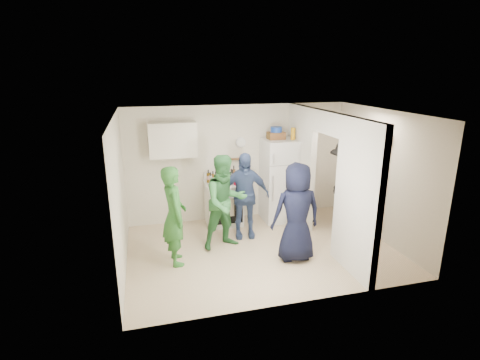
# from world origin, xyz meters

# --- Properties ---
(floor) EXTENTS (4.80, 4.80, 0.00)m
(floor) POSITION_xyz_m (0.00, 0.00, 0.00)
(floor) COLOR beige
(floor) RESTS_ON ground
(wall_back) EXTENTS (4.80, 0.00, 4.80)m
(wall_back) POSITION_xyz_m (0.00, 1.70, 1.25)
(wall_back) COLOR silver
(wall_back) RESTS_ON floor
(wall_front) EXTENTS (4.80, 0.00, 4.80)m
(wall_front) POSITION_xyz_m (0.00, -1.70, 1.25)
(wall_front) COLOR silver
(wall_front) RESTS_ON floor
(wall_left) EXTENTS (0.00, 3.40, 3.40)m
(wall_left) POSITION_xyz_m (-2.40, 0.00, 1.25)
(wall_left) COLOR silver
(wall_left) RESTS_ON floor
(wall_right) EXTENTS (0.00, 3.40, 3.40)m
(wall_right) POSITION_xyz_m (2.40, 0.00, 1.25)
(wall_right) COLOR silver
(wall_right) RESTS_ON floor
(ceiling) EXTENTS (4.80, 4.80, 0.00)m
(ceiling) POSITION_xyz_m (0.00, 0.00, 2.50)
(ceiling) COLOR white
(ceiling) RESTS_ON wall_back
(partition_pier_back) EXTENTS (0.12, 1.20, 2.50)m
(partition_pier_back) POSITION_xyz_m (1.20, 1.10, 1.25)
(partition_pier_back) COLOR silver
(partition_pier_back) RESTS_ON floor
(partition_pier_front) EXTENTS (0.12, 1.20, 2.50)m
(partition_pier_front) POSITION_xyz_m (1.20, -1.10, 1.25)
(partition_pier_front) COLOR silver
(partition_pier_front) RESTS_ON floor
(partition_header) EXTENTS (0.12, 1.00, 0.40)m
(partition_header) POSITION_xyz_m (1.20, 0.00, 2.30)
(partition_header) COLOR silver
(partition_header) RESTS_ON partition_pier_back
(stove) EXTENTS (0.77, 0.64, 0.91)m
(stove) POSITION_xyz_m (-0.41, 1.37, 0.46)
(stove) COLOR white
(stove) RESTS_ON floor
(upper_cabinet) EXTENTS (0.95, 0.34, 0.70)m
(upper_cabinet) POSITION_xyz_m (-1.40, 1.52, 1.85)
(upper_cabinet) COLOR silver
(upper_cabinet) RESTS_ON wall_back
(fridge) EXTENTS (0.74, 0.72, 1.79)m
(fridge) POSITION_xyz_m (0.84, 1.34, 0.89)
(fridge) COLOR silver
(fridge) RESTS_ON floor
(wicker_basket) EXTENTS (0.35, 0.25, 0.15)m
(wicker_basket) POSITION_xyz_m (0.74, 1.39, 1.86)
(wicker_basket) COLOR brown
(wicker_basket) RESTS_ON fridge
(blue_bowl) EXTENTS (0.24, 0.24, 0.11)m
(blue_bowl) POSITION_xyz_m (0.74, 1.39, 1.99)
(blue_bowl) COLOR #16399A
(blue_bowl) RESTS_ON wicker_basket
(yellow_cup_stack_top) EXTENTS (0.09, 0.09, 0.25)m
(yellow_cup_stack_top) POSITION_xyz_m (1.06, 1.24, 1.91)
(yellow_cup_stack_top) COLOR orange
(yellow_cup_stack_top) RESTS_ON fridge
(wall_clock) EXTENTS (0.22, 0.02, 0.22)m
(wall_clock) POSITION_xyz_m (0.05, 1.68, 1.70)
(wall_clock) COLOR white
(wall_clock) RESTS_ON wall_back
(spice_shelf) EXTENTS (0.35, 0.08, 0.03)m
(spice_shelf) POSITION_xyz_m (0.00, 1.65, 1.35)
(spice_shelf) COLOR olive
(spice_shelf) RESTS_ON wall_back
(nook_window) EXTENTS (0.03, 0.70, 0.80)m
(nook_window) POSITION_xyz_m (2.38, 0.20, 1.65)
(nook_window) COLOR black
(nook_window) RESTS_ON wall_right
(nook_window_frame) EXTENTS (0.04, 0.76, 0.86)m
(nook_window_frame) POSITION_xyz_m (2.36, 0.20, 1.65)
(nook_window_frame) COLOR white
(nook_window_frame) RESTS_ON wall_right
(nook_valance) EXTENTS (0.04, 0.82, 0.18)m
(nook_valance) POSITION_xyz_m (2.34, 0.20, 2.00)
(nook_valance) COLOR white
(nook_valance) RESTS_ON wall_right
(yellow_cup_stack_stove) EXTENTS (0.09, 0.09, 0.25)m
(yellow_cup_stack_stove) POSITION_xyz_m (-0.53, 1.15, 1.04)
(yellow_cup_stack_stove) COLOR yellow
(yellow_cup_stack_stove) RESTS_ON stove
(red_cup) EXTENTS (0.09, 0.09, 0.12)m
(red_cup) POSITION_xyz_m (-0.19, 1.17, 0.97)
(red_cup) COLOR red
(red_cup) RESTS_ON stove
(person_green_left) EXTENTS (0.46, 0.65, 1.71)m
(person_green_left) POSITION_xyz_m (-1.56, -0.06, 0.85)
(person_green_left) COLOR #31702C
(person_green_left) RESTS_ON floor
(person_green_center) EXTENTS (0.99, 0.85, 1.76)m
(person_green_center) POSITION_xyz_m (-0.60, 0.30, 0.88)
(person_green_center) COLOR #337436
(person_green_center) RESTS_ON floor
(person_denim) EXTENTS (1.04, 0.54, 1.70)m
(person_denim) POSITION_xyz_m (-0.16, 0.66, 0.85)
(person_denim) COLOR navy
(person_denim) RESTS_ON floor
(person_navy) EXTENTS (0.87, 0.58, 1.73)m
(person_navy) POSITION_xyz_m (0.46, -0.47, 0.87)
(person_navy) COLOR black
(person_navy) RESTS_ON floor
(person_nook) EXTENTS (0.99, 1.35, 1.88)m
(person_nook) POSITION_xyz_m (1.89, 0.42, 0.94)
(person_nook) COLOR black
(person_nook) RESTS_ON floor
(bottle_a) EXTENTS (0.08, 0.08, 0.28)m
(bottle_a) POSITION_xyz_m (-0.70, 1.49, 1.05)
(bottle_a) COLOR brown
(bottle_a) RESTS_ON stove
(bottle_b) EXTENTS (0.07, 0.07, 0.29)m
(bottle_b) POSITION_xyz_m (-0.59, 1.27, 1.06)
(bottle_b) COLOR #154115
(bottle_b) RESTS_ON stove
(bottle_c) EXTENTS (0.08, 0.08, 0.24)m
(bottle_c) POSITION_xyz_m (-0.49, 1.52, 1.04)
(bottle_c) COLOR #B1B4C0
(bottle_c) RESTS_ON stove
(bottle_d) EXTENTS (0.06, 0.06, 0.32)m
(bottle_d) POSITION_xyz_m (-0.39, 1.31, 1.07)
(bottle_d) COLOR #5B370F
(bottle_d) RESTS_ON stove
(bottle_e) EXTENTS (0.06, 0.06, 0.26)m
(bottle_e) POSITION_xyz_m (-0.30, 1.55, 1.05)
(bottle_e) COLOR #AEB0C1
(bottle_e) RESTS_ON stove
(bottle_f) EXTENTS (0.07, 0.07, 0.29)m
(bottle_f) POSITION_xyz_m (-0.23, 1.39, 1.06)
(bottle_f) COLOR black
(bottle_f) RESTS_ON stove
(bottle_g) EXTENTS (0.07, 0.07, 0.32)m
(bottle_g) POSITION_xyz_m (-0.15, 1.51, 1.07)
(bottle_g) COLOR brown
(bottle_g) RESTS_ON stove
(bottle_h) EXTENTS (0.06, 0.06, 0.28)m
(bottle_h) POSITION_xyz_m (-0.70, 1.25, 1.06)
(bottle_h) COLOR #A5AAB1
(bottle_h) RESTS_ON stove
(bottle_i) EXTENTS (0.08, 0.08, 0.33)m
(bottle_i) POSITION_xyz_m (-0.37, 1.47, 1.08)
(bottle_i) COLOR #4C1F0D
(bottle_i) RESTS_ON stove
(bottle_j) EXTENTS (0.06, 0.06, 0.26)m
(bottle_j) POSITION_xyz_m (-0.09, 1.27, 1.04)
(bottle_j) COLOR #1F5A1F
(bottle_j) RESTS_ON stove
(bottle_k) EXTENTS (0.07, 0.07, 0.27)m
(bottle_k) POSITION_xyz_m (-0.62, 1.41, 1.05)
(bottle_k) COLOR brown
(bottle_k) RESTS_ON stove
(bottle_l) EXTENTS (0.08, 0.08, 0.32)m
(bottle_l) POSITION_xyz_m (-0.25, 1.22, 1.07)
(bottle_l) COLOR #91949F
(bottle_l) RESTS_ON stove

